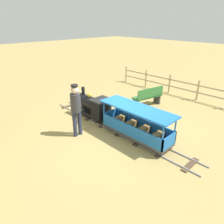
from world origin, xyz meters
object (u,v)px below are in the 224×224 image
(park_bench, at_px, (148,97))
(locomotive, at_px, (94,106))
(passenger_car, at_px, (136,126))
(conductor_person, at_px, (76,107))

(park_bench, bearing_deg, locomotive, 163.91)
(passenger_car, height_order, park_bench, passenger_car)
(locomotive, relative_size, park_bench, 1.07)
(passenger_car, relative_size, conductor_person, 1.45)
(locomotive, height_order, conductor_person, conductor_person)
(passenger_car, xyz_separation_m, conductor_person, (-1.11, 1.38, 0.53))
(locomotive, bearing_deg, conductor_person, -153.22)
(locomotive, xyz_separation_m, passenger_car, (0.00, -1.94, -0.06))
(passenger_car, bearing_deg, conductor_person, 128.87)
(passenger_car, relative_size, park_bench, 1.74)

